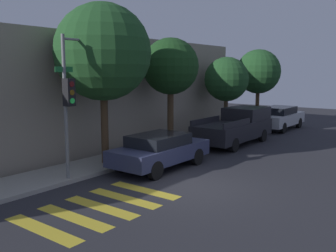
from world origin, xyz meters
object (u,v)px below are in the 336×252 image
tree_far_end (227,79)px  tree_behind_truck (258,72)px  pickup_truck (236,126)px  sedan_middle (279,117)px  sedan_near_corner (160,150)px  tree_near_corner (103,52)px  traffic_light_pole (78,83)px  tree_midblock (171,67)px

tree_far_end → tree_behind_truck: 4.58m
pickup_truck → sedan_middle: bearing=-0.0°
tree_far_end → tree_behind_truck: size_ratio=0.88×
pickup_truck → sedan_middle: 6.05m
sedan_near_corner → tree_behind_truck: (13.45, 1.98, 2.98)m
sedan_near_corner → tree_behind_truck: size_ratio=0.82×
sedan_near_corner → tree_near_corner: 4.32m
traffic_light_pole → sedan_middle: 15.55m
pickup_truck → tree_far_end: 3.94m
tree_far_end → tree_behind_truck: (4.56, 0.00, 0.45)m
tree_far_end → sedan_near_corner: bearing=-167.5°
tree_near_corner → tree_behind_truck: 14.47m
tree_midblock → tree_behind_truck: size_ratio=1.01×
sedan_near_corner → pickup_truck: 6.42m
traffic_light_pole → tree_midblock: bearing=6.6°
tree_behind_truck → sedan_near_corner: bearing=-171.6°
sedan_middle → tree_midblock: (-9.14, 1.98, 3.15)m
pickup_truck → tree_near_corner: (-7.41, 1.98, 3.53)m
pickup_truck → tree_behind_truck: (7.04, 1.98, 2.80)m
traffic_light_pole → tree_near_corner: tree_near_corner is taller
tree_far_end → sedan_middle: bearing=-29.0°
sedan_near_corner → tree_midblock: bearing=30.8°
tree_midblock → sedan_middle: bearing=-12.2°
tree_near_corner → tree_far_end: (9.89, -0.00, -1.18)m
tree_midblock → tree_far_end: size_ratio=1.16×
sedan_middle → tree_midblock: bearing=167.8°
sedan_middle → tree_behind_truck: 3.67m
tree_near_corner → tree_behind_truck: bearing=-0.0°
tree_midblock → tree_far_end: 5.61m
traffic_light_pole → pickup_truck: traffic_light_pole is taller
sedan_near_corner → tree_far_end: bearing=12.5°
tree_behind_truck → tree_far_end: bearing=180.0°
sedan_near_corner → tree_far_end: tree_far_end is taller
sedan_near_corner → traffic_light_pole: bearing=155.9°
traffic_light_pole → sedan_middle: size_ratio=1.05×
pickup_truck → traffic_light_pole: bearing=172.2°
sedan_middle → tree_behind_truck: size_ratio=0.90×
pickup_truck → sedan_middle: (6.05, -0.00, -0.12)m
traffic_light_pole → tree_midblock: tree_midblock is taller
traffic_light_pole → tree_far_end: (11.72, 0.71, -0.07)m
tree_far_end → traffic_light_pole: bearing=-176.5°
sedan_near_corner → tree_far_end: (8.89, 1.98, 2.53)m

